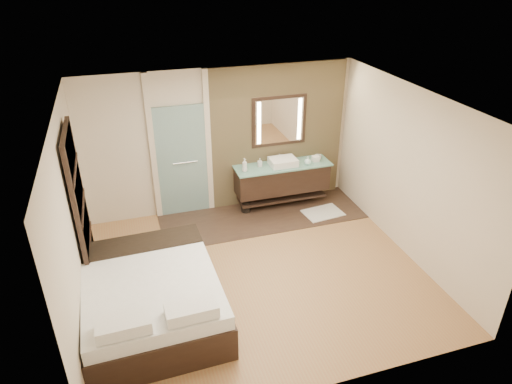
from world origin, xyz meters
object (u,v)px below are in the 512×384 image
object	(u,v)px
vanity	(282,178)
mirror_unit	(279,121)
waste_bin	(246,207)
bed	(152,297)

from	to	relation	value
vanity	mirror_unit	bearing A→B (deg)	90.00
vanity	waste_bin	bearing A→B (deg)	-174.83
vanity	mirror_unit	distance (m)	1.10
waste_bin	vanity	bearing A→B (deg)	5.17
bed	waste_bin	size ratio (longest dim) A/B	9.92
mirror_unit	waste_bin	xyz separation A→B (m)	(-0.75, -0.31, -1.54)
mirror_unit	waste_bin	bearing A→B (deg)	-157.83
vanity	waste_bin	world-z (taller)	vanity
mirror_unit	bed	world-z (taller)	mirror_unit
vanity	bed	bearing A→B (deg)	-138.50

